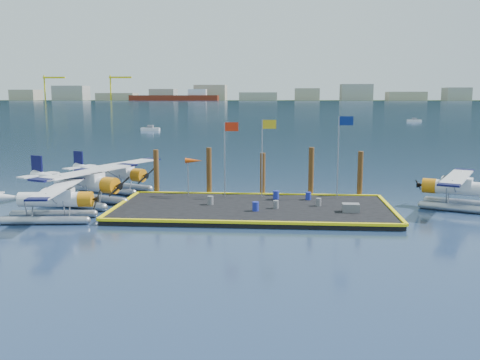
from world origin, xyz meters
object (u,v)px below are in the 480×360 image
object	(u,v)px
flagpole_yellow	(265,146)
drum_2	(318,202)
windsock	(194,162)
drum_1	(276,204)
flagpole_blue	(341,145)
drum_5	(276,195)
drum_4	(308,196)
drum_0	(210,200)
seaplane_a	(53,202)
piling_4	(360,176)
seaplane_d	(462,190)
piling_1	(209,173)
piling_2	(263,176)
drum_3	(256,206)
flagpole_red	(227,147)
seaplane_c	(118,175)
piling_3	(311,173)
seaplane_b	(85,185)
piling_0	(156,173)
crate	(351,208)

from	to	relation	value
flagpole_yellow	drum_2	bearing A→B (deg)	-37.83
windsock	drum_1	bearing A→B (deg)	-32.74
drum_1	flagpole_blue	size ratio (longest dim) A/B	0.09
drum_5	flagpole_blue	world-z (taller)	flagpole_blue
drum_4	flagpole_blue	world-z (taller)	flagpole_blue
drum_1	drum_2	xyz separation A→B (m)	(3.14, 1.11, 0.00)
drum_0	drum_1	bearing A→B (deg)	-10.89
seaplane_a	piling_4	world-z (taller)	piling_4
seaplane_d	piling_1	xyz separation A→B (m)	(-19.60, 3.31, 0.65)
drum_5	piling_2	xyz separation A→B (m)	(-1.15, 2.41, 1.17)
drum_0	flagpole_yellow	xyz separation A→B (m)	(3.94, 3.37, 3.79)
drum_0	drum_4	size ratio (longest dim) A/B	1.06
drum_0	drum_3	bearing A→B (deg)	-29.15
drum_0	drum_4	bearing A→B (deg)	18.35
flagpole_red	flagpole_blue	xyz separation A→B (m)	(8.99, -0.00, 0.29)
flagpole_red	flagpole_yellow	bearing A→B (deg)	0.00
seaplane_a	drum_1	bearing A→B (deg)	97.21
flagpole_yellow	windsock	world-z (taller)	flagpole_yellow
drum_1	windsock	bearing A→B (deg)	147.26
seaplane_c	piling_2	xyz separation A→B (m)	(13.01, -2.12, 0.42)
flagpole_red	piling_3	world-z (taller)	flagpole_red
seaplane_b	drum_1	bearing A→B (deg)	105.91
piling_2	drum_5	bearing A→B (deg)	-64.52
drum_3	flagpole_blue	xyz separation A→B (m)	(6.44, 5.31, 3.96)
piling_0	drum_2	bearing A→B (deg)	-19.82
windsock	piling_2	size ratio (longest dim) A/B	0.82
seaplane_d	flagpole_blue	bearing A→B (deg)	103.73
seaplane_b	flagpole_red	bearing A→B (deg)	125.55
seaplane_c	piling_4	distance (m)	21.12
seaplane_d	drum_3	world-z (taller)	seaplane_d
seaplane_b	piling_0	distance (m)	6.21
piling_0	drum_3	bearing A→B (deg)	-38.30
seaplane_d	drum_1	size ratio (longest dim) A/B	15.83
seaplane_b	seaplane_d	bearing A→B (deg)	114.61
piling_1	piling_2	world-z (taller)	piling_1
windsock	crate	bearing A→B (deg)	-23.12
seaplane_d	windsock	xyz separation A→B (m)	(-20.63, 1.71, 1.78)
crate	flagpole_blue	world-z (taller)	flagpole_blue
drum_5	piling_1	bearing A→B (deg)	156.90
drum_0	flagpole_yellow	world-z (taller)	flagpole_yellow
windsock	seaplane_a	bearing A→B (deg)	-137.13
drum_0	flagpole_yellow	size ratio (longest dim) A/B	0.11
seaplane_b	flagpole_yellow	bearing A→B (deg)	122.97
drum_4	flagpole_yellow	world-z (taller)	flagpole_yellow
seaplane_a	drum_4	world-z (taller)	seaplane_a
piling_1	piling_4	bearing A→B (deg)	0.00
drum_2	flagpole_blue	distance (m)	5.45
seaplane_a	seaplane_d	distance (m)	29.66
seaplane_c	piling_2	distance (m)	13.19
seaplane_a	drum_3	size ratio (longest dim) A/B	13.44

